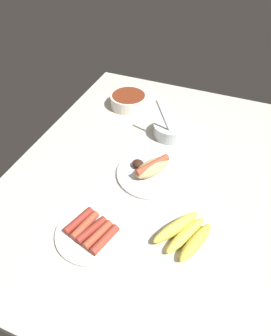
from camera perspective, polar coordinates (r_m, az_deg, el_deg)
ground_plane at (r=109.11cm, az=2.18°, el=-1.23°), size 120.00×90.00×3.00cm
bowl_chili at (r=138.72cm, az=-1.25°, el=12.22°), size 15.72×15.72×5.38cm
plate_sausages at (r=91.50cm, az=-7.95°, el=-11.40°), size 20.76×20.76×3.32cm
bowl_coleslaw at (r=122.48cm, az=6.43°, el=7.04°), size 13.48×13.48×15.26cm
plate_hotdog_assembled at (r=106.05cm, az=2.90°, el=-0.41°), size 23.90×23.90×5.61cm
banana_bunch at (r=90.47cm, az=8.96°, el=-11.75°), size 18.35×16.25×3.95cm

